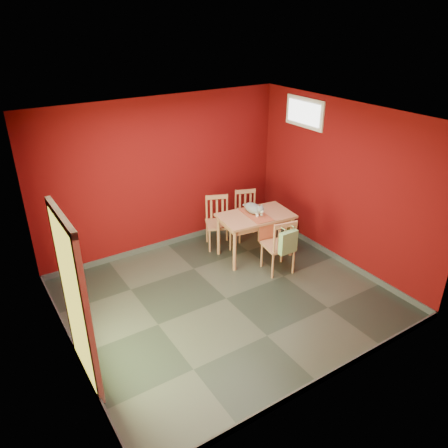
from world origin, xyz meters
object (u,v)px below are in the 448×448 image
dining_table (256,220)px  chair_near (280,245)px  chair_far_left (218,221)px  chair_far_right (247,214)px  tote_bag (288,242)px  picture_frame (291,226)px  cat (253,207)px

dining_table → chair_near: 0.68m
chair_far_left → chair_near: size_ratio=0.98×
chair_far_right → tote_bag: bearing=-101.0°
chair_near → picture_frame: size_ratio=2.59×
cat → tote_bag: bearing=-62.6°
dining_table → picture_frame: bearing=13.5°
cat → picture_frame: cat is taller
chair_near → picture_frame: 1.41m
chair_near → picture_frame: bearing=41.1°
picture_frame → chair_far_left: bearing=164.0°
chair_near → cat: bearing=89.6°
dining_table → tote_bag: 0.88m
chair_far_right → chair_near: bearing=-101.7°
dining_table → chair_far_right: chair_far_right is taller
chair_far_left → picture_frame: chair_far_left is taller
cat → chair_far_left: bearing=152.0°
chair_far_left → cat: 0.78m
dining_table → picture_frame: 1.19m
chair_near → tote_bag: (-0.03, -0.22, 0.17)m
chair_far_right → chair_near: (-0.27, -1.30, 0.02)m
dining_table → chair_far_right: (0.28, 0.64, -0.21)m
tote_bag → picture_frame: (1.06, 1.13, -0.48)m
dining_table → chair_near: chair_near is taller
cat → chair_near: bearing=-61.2°
tote_bag → picture_frame: size_ratio=1.18×
chair_far_right → tote_bag: 1.56m
dining_table → picture_frame: (1.05, 0.25, -0.50)m
dining_table → chair_far_left: bearing=118.1°
chair_far_left → picture_frame: size_ratio=2.54×
picture_frame → cat: bearing=-171.3°
chair_near → picture_frame: chair_near is taller
dining_table → chair_far_left: chair_far_left is taller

